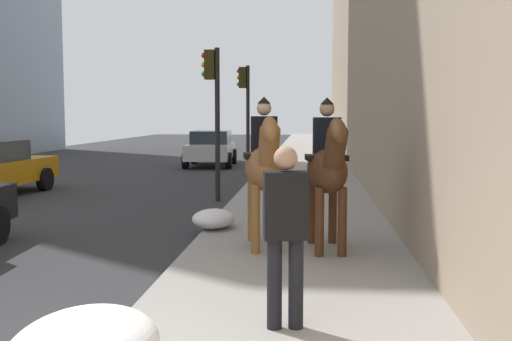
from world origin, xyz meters
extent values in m
ellipsoid|color=brown|center=(5.39, -1.15, 1.31)|extent=(1.57, 0.78, 0.66)
cylinder|color=brown|center=(4.97, -1.38, 0.62)|extent=(0.13, 0.13, 0.99)
cylinder|color=brown|center=(4.92, -1.06, 0.62)|extent=(0.13, 0.13, 0.99)
cylinder|color=brown|center=(5.86, -1.24, 0.62)|extent=(0.13, 0.13, 0.99)
cylinder|color=brown|center=(5.81, -0.92, 0.62)|extent=(0.13, 0.13, 0.99)
cylinder|color=brown|center=(4.63, -1.27, 1.66)|extent=(0.67, 0.37, 0.68)
ellipsoid|color=brown|center=(4.42, -1.30, 1.91)|extent=(0.65, 0.31, 0.49)
cylinder|color=black|center=(6.10, -1.04, 1.21)|extent=(0.29, 0.14, 0.55)
cube|color=black|center=(5.44, -1.14, 1.49)|extent=(0.53, 0.66, 0.08)
cube|color=black|center=(5.44, -1.14, 1.81)|extent=(0.34, 0.42, 0.55)
sphere|color=#D8AD8C|center=(5.44, -1.14, 2.20)|extent=(0.22, 0.22, 0.22)
cone|color=black|center=(5.44, -1.14, 2.32)|extent=(0.23, 0.23, 0.10)
ellipsoid|color=#4C2B16|center=(5.28, -2.08, 1.29)|extent=(1.55, 0.72, 0.66)
cylinder|color=#4C2B16|center=(4.85, -2.29, 0.61)|extent=(0.13, 0.13, 0.98)
cylinder|color=#4C2B16|center=(4.81, -1.97, 0.61)|extent=(0.13, 0.13, 0.98)
cylinder|color=#4C2B16|center=(5.74, -2.19, 0.61)|extent=(0.13, 0.13, 0.98)
cylinder|color=#4C2B16|center=(5.71, -1.87, 0.61)|extent=(0.13, 0.13, 0.98)
cylinder|color=#4C2B16|center=(4.51, -2.16, 1.64)|extent=(0.66, 0.35, 0.68)
ellipsoid|color=#4C2B16|center=(4.31, -2.19, 1.89)|extent=(0.65, 0.29, 0.49)
cylinder|color=black|center=(5.99, -2.00, 1.19)|extent=(0.29, 0.13, 0.55)
cube|color=black|center=(5.33, -2.07, 1.48)|extent=(0.50, 0.65, 0.08)
cube|color=black|center=(5.33, -2.07, 1.79)|extent=(0.32, 0.41, 0.55)
sphere|color=tan|center=(5.33, -2.07, 2.19)|extent=(0.22, 0.22, 0.22)
cone|color=black|center=(5.33, -2.07, 2.31)|extent=(0.22, 0.22, 0.10)
cylinder|color=black|center=(1.86, -1.51, 0.54)|extent=(0.14, 0.14, 0.85)
cylinder|color=black|center=(1.89, -1.71, 0.54)|extent=(0.14, 0.14, 0.85)
cube|color=black|center=(1.88, -1.61, 1.28)|extent=(0.31, 0.43, 0.62)
sphere|color=tan|center=(1.88, -1.61, 1.71)|extent=(0.22, 0.22, 0.22)
cube|color=#B7BABF|center=(20.96, 2.20, 0.62)|extent=(3.95, 1.87, 0.60)
cube|color=#262D38|center=(21.19, 2.21, 1.18)|extent=(2.14, 1.58, 0.52)
cylinder|color=black|center=(19.79, 1.30, 0.32)|extent=(0.65, 0.25, 0.64)
cylinder|color=black|center=(19.72, 3.00, 0.32)|extent=(0.65, 0.25, 0.64)
cylinder|color=black|center=(22.19, 1.41, 0.32)|extent=(0.65, 0.25, 0.64)
cylinder|color=black|center=(22.12, 3.10, 0.32)|extent=(0.65, 0.25, 0.64)
cylinder|color=black|center=(12.55, 5.46, 0.32)|extent=(0.65, 0.25, 0.64)
cylinder|color=black|center=(10.95, 0.40, 1.85)|extent=(0.12, 0.12, 3.69)
cube|color=#2D280C|center=(10.95, 0.58, 3.29)|extent=(0.20, 0.24, 0.70)
sphere|color=red|center=(10.95, 0.71, 3.51)|extent=(0.14, 0.14, 0.14)
sphere|color=orange|center=(10.95, 0.71, 3.29)|extent=(0.14, 0.14, 0.14)
sphere|color=green|center=(10.95, 0.71, 3.07)|extent=(0.14, 0.14, 0.14)
cylinder|color=black|center=(16.96, 0.27, 1.87)|extent=(0.12, 0.12, 3.74)
cube|color=#2D280C|center=(16.96, 0.45, 3.34)|extent=(0.20, 0.24, 0.70)
sphere|color=red|center=(16.96, 0.58, 3.56)|extent=(0.14, 0.14, 0.14)
sphere|color=orange|center=(16.96, 0.58, 3.34)|extent=(0.14, 0.14, 0.14)
sphere|color=green|center=(16.96, 0.58, 3.12)|extent=(0.14, 0.14, 0.14)
ellipsoid|color=white|center=(6.81, -0.15, 0.29)|extent=(0.96, 0.74, 0.33)
camera|label=1|loc=(-3.66, -1.82, 2.11)|focal=42.88mm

